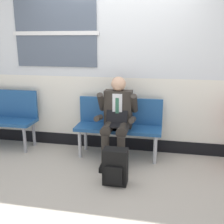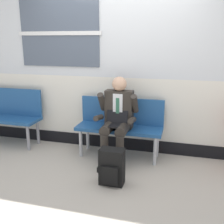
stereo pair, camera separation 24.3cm
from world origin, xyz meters
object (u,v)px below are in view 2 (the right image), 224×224
(bench_empty, at_px, (6,112))
(person_seated, at_px, (117,118))
(bench_with_person, at_px, (120,123))
(backpack, at_px, (112,167))

(bench_empty, height_order, person_seated, person_seated)
(bench_with_person, xyz_separation_m, backpack, (0.11, -0.88, -0.30))
(bench_with_person, bearing_deg, backpack, -82.98)
(person_seated, height_order, backpack, person_seated)
(bench_empty, distance_m, backpack, 2.31)
(bench_with_person, relative_size, person_seated, 1.05)
(bench_with_person, xyz_separation_m, bench_empty, (-2.00, 0.01, 0.02))
(bench_with_person, xyz_separation_m, person_seated, (-0.00, -0.20, 0.13))
(backpack, bearing_deg, bench_with_person, 97.02)
(person_seated, distance_m, backpack, 0.81)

